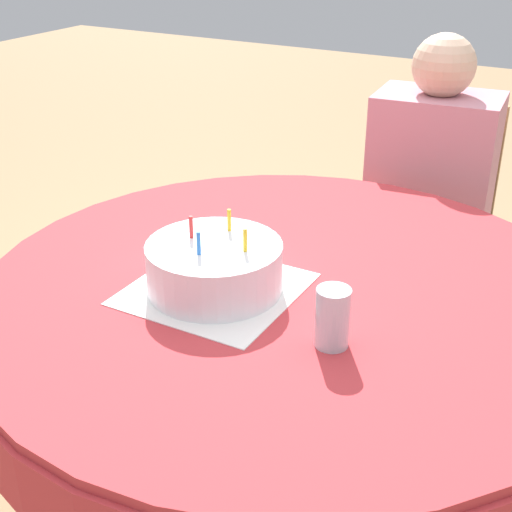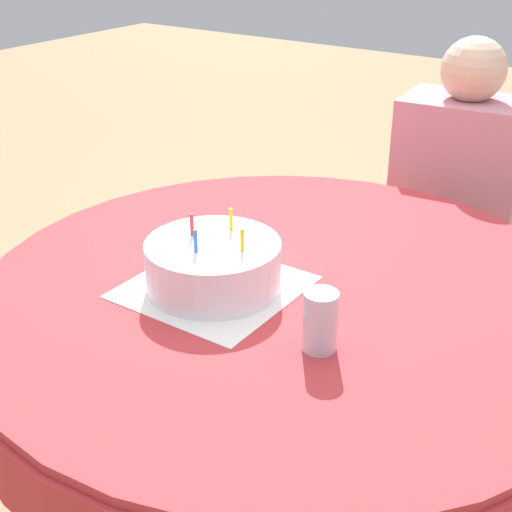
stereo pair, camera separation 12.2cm
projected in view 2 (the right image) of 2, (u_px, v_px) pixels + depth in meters
The scene contains 6 objects.
dining_table at pixel (286, 319), 1.50m from camera, with size 1.30×1.30×0.75m.
chair at pixel (456, 237), 2.28m from camera, with size 0.44×0.44×0.89m.
person at pixel (455, 191), 2.12m from camera, with size 0.38×0.36×1.12m.
napkin at pixel (214, 287), 1.45m from camera, with size 0.32×0.32×0.00m.
birthday_cake at pixel (213, 265), 1.43m from camera, with size 0.27×0.27×0.15m.
drinking_glass at pixel (320, 321), 1.23m from camera, with size 0.06×0.06×0.11m.
Camera 2 is at (0.68, -1.09, 1.46)m, focal length 50.00 mm.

